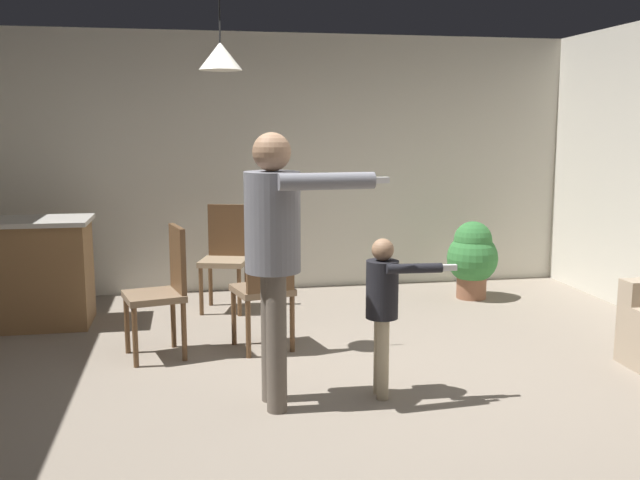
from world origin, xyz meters
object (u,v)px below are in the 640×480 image
person_adult (275,240)px  dining_chair_near_wall (226,253)px  kitchen_counter (18,273)px  potted_plant_corner (472,256)px  dining_chair_centre_back (265,283)px  person_child (384,299)px  dining_chair_by_counter (163,286)px

person_adult → dining_chair_near_wall: person_adult is taller
kitchen_counter → potted_plant_corner: bearing=3.3°
potted_plant_corner → dining_chair_near_wall: bearing=179.4°
dining_chair_near_wall → dining_chair_centre_back: bearing=115.4°
kitchen_counter → potted_plant_corner: size_ratio=1.59×
person_adult → dining_chair_centre_back: bearing=173.1°
kitchen_counter → person_adult: size_ratio=0.74×
person_adult → potted_plant_corner: size_ratio=2.16×
kitchen_counter → person_child: person_child is taller
kitchen_counter → person_adult: 3.03m
dining_chair_centre_back → dining_chair_near_wall: bearing=85.8°
dining_chair_by_counter → potted_plant_corner: dining_chair_by_counter is taller
dining_chair_centre_back → potted_plant_corner: size_ratio=1.26×
dining_chair_near_wall → kitchen_counter: bearing=24.4°
person_child → potted_plant_corner: (1.61, 2.42, -0.21)m
kitchen_counter → person_child: bearing=-38.7°
person_adult → dining_chair_centre_back: size_ratio=1.71×
kitchen_counter → dining_chair_by_counter: (1.28, -1.06, 0.07)m
person_adult → dining_chair_by_counter: person_adult is taller
person_adult → person_child: person_adult is taller
dining_chair_centre_back → potted_plant_corner: bearing=16.7°
dining_chair_near_wall → dining_chair_centre_back: same height
kitchen_counter → dining_chair_near_wall: bearing=8.7°
kitchen_counter → dining_chair_by_counter: size_ratio=1.26×
dining_chair_centre_back → potted_plant_corner: 2.63m
dining_chair_near_wall → potted_plant_corner: bearing=-165.0°
person_child → person_adult: bearing=-84.0°
person_child → kitchen_counter: bearing=-125.3°
person_adult → dining_chair_near_wall: 2.53m
kitchen_counter → dining_chair_centre_back: dining_chair_centre_back is taller
dining_chair_by_counter → potted_plant_corner: bearing=-80.4°
dining_chair_by_counter → dining_chair_centre_back: same height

